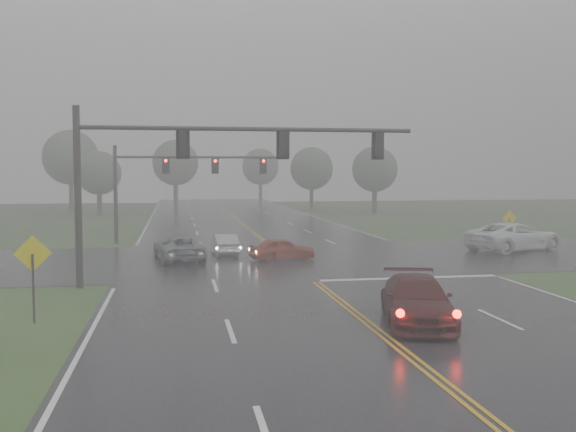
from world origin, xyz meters
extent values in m
plane|color=#2A491F|center=(0.00, 0.00, 0.00)|extent=(180.00, 180.00, 0.00)
cube|color=black|center=(0.00, 20.00, 0.00)|extent=(18.00, 160.00, 0.02)
cube|color=black|center=(0.00, 22.00, 0.00)|extent=(120.00, 14.00, 0.02)
cube|color=silver|center=(4.50, 14.40, 0.00)|extent=(8.50, 0.50, 0.01)
imported|color=#3D0C0B|center=(1.59, 6.01, 0.00)|extent=(3.24, 5.49, 1.49)
imported|color=maroon|center=(-0.31, 21.39, 0.00)|extent=(3.84, 2.06, 1.24)
imported|color=#B9BCC2|center=(-3.32, 24.33, 0.00)|extent=(1.53, 3.80, 1.23)
imported|color=slate|center=(-6.01, 22.28, 0.00)|extent=(3.10, 5.36, 1.41)
imported|color=white|center=(14.64, 23.08, 0.00)|extent=(6.94, 4.80, 1.76)
cylinder|color=black|center=(-10.20, 14.57, 3.86)|extent=(0.30, 0.30, 7.72)
cylinder|color=black|center=(-10.20, 14.57, 6.86)|extent=(0.19, 0.19, 0.86)
cylinder|color=black|center=(-2.86, 14.57, 6.81)|extent=(14.69, 0.19, 0.19)
cube|color=black|center=(-5.79, 14.57, 6.17)|extent=(0.36, 0.30, 1.13)
cube|color=black|center=(-5.79, 14.74, 6.17)|extent=(0.59, 0.03, 1.34)
cube|color=black|center=(-1.39, 14.57, 6.17)|extent=(0.36, 0.30, 1.13)
cube|color=black|center=(-1.39, 14.74, 6.17)|extent=(0.59, 0.03, 1.34)
cube|color=black|center=(3.02, 14.57, 6.17)|extent=(0.36, 0.30, 1.13)
cube|color=black|center=(3.02, 14.74, 6.17)|extent=(0.59, 0.03, 1.34)
cylinder|color=black|center=(-10.20, 31.60, 3.37)|extent=(0.26, 0.26, 6.73)
cylinder|color=black|center=(-10.20, 31.60, 5.99)|extent=(0.17, 0.17, 0.75)
cylinder|color=black|center=(-4.53, 31.60, 5.94)|extent=(11.35, 0.17, 0.17)
cube|color=black|center=(-6.80, 31.60, 5.38)|extent=(0.32, 0.26, 0.98)
cube|color=black|center=(-6.80, 31.75, 5.38)|extent=(0.51, 0.03, 1.17)
cylinder|color=#FF0C05|center=(-6.80, 31.45, 5.69)|extent=(0.21, 0.06, 0.21)
cube|color=black|center=(-3.39, 31.60, 5.38)|extent=(0.32, 0.26, 0.98)
cube|color=black|center=(-3.39, 31.75, 5.38)|extent=(0.51, 0.03, 1.17)
cylinder|color=#FF0C05|center=(-3.39, 31.45, 5.69)|extent=(0.21, 0.06, 0.21)
cube|color=black|center=(0.01, 31.60, 5.38)|extent=(0.32, 0.26, 0.98)
cube|color=black|center=(0.01, 31.75, 5.38)|extent=(0.51, 0.03, 1.17)
cylinder|color=#FF0C05|center=(0.01, 31.45, 5.69)|extent=(0.21, 0.06, 0.21)
cylinder|color=black|center=(-10.74, 8.20, 1.14)|extent=(0.08, 0.08, 2.29)
cube|color=yellow|center=(-10.74, 8.23, 2.29)|extent=(1.20, 0.09, 1.20)
cylinder|color=black|center=(14.88, 24.18, 0.98)|extent=(0.07, 0.07, 1.97)
cube|color=yellow|center=(14.88, 24.21, 1.97)|extent=(1.03, 0.05, 1.03)
cylinder|color=#332921|center=(-14.63, 60.96, 1.39)|extent=(0.55, 0.55, 2.77)
sphere|color=#344830|center=(-14.63, 60.96, 4.77)|extent=(4.93, 4.93, 4.93)
cylinder|color=#332921|center=(10.98, 66.75, 1.54)|extent=(0.50, 0.50, 3.08)
sphere|color=#344830|center=(10.98, 66.75, 5.31)|extent=(5.48, 5.48, 5.48)
cylinder|color=#332921|center=(-6.19, 76.97, 1.78)|extent=(0.62, 0.62, 3.57)
sphere|color=#344830|center=(-6.19, 76.97, 6.14)|extent=(6.34, 6.34, 6.34)
cylinder|color=#332921|center=(17.02, 59.29, 1.51)|extent=(0.59, 0.59, 3.02)
sphere|color=#344830|center=(17.02, 59.29, 5.21)|extent=(5.38, 5.38, 5.38)
cylinder|color=#332921|center=(-19.19, 70.95, 1.95)|extent=(0.56, 0.56, 3.89)
sphere|color=#344830|center=(-19.19, 70.95, 6.71)|extent=(6.92, 6.92, 6.92)
cylinder|color=#332921|center=(7.22, 88.50, 1.65)|extent=(0.52, 0.52, 3.30)
sphere|color=#344830|center=(7.22, 88.50, 5.68)|extent=(5.86, 5.86, 5.86)
camera|label=1|loc=(-6.10, -13.60, 4.97)|focal=40.00mm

